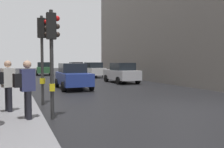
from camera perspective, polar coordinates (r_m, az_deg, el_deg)
ground_plane at (r=10.27m, az=16.32°, el=-7.75°), size 120.00×120.00×0.00m
sidewalk_kerb at (r=13.98m, az=-24.53°, el=-4.71°), size 2.78×40.00×0.16m
building_facade_right at (r=26.82m, az=19.84°, el=11.05°), size 12.00×25.80×11.42m
traffic_light_near_right at (r=10.78m, az=-16.25°, el=6.92°), size 0.45×0.36×3.85m
traffic_light_near_left at (r=8.06m, az=-14.06°, el=6.88°), size 0.43×0.25×3.56m
car_red_sedan at (r=36.83m, az=-8.66°, el=1.45°), size 2.11×4.25×1.76m
car_white_compact at (r=28.29m, az=-4.60°, el=0.99°), size 2.20×4.29×1.76m
car_green_estate at (r=34.21m, az=-15.98°, el=1.24°), size 2.27×4.33×1.76m
car_silver_hatchback at (r=21.03m, az=2.30°, el=0.27°), size 2.05×4.22×1.76m
car_blue_van at (r=16.64m, az=-9.29°, el=-0.51°), size 2.08×4.23×1.76m
pedestrian_with_black_backpack at (r=9.00m, az=-23.77°, el=-1.94°), size 0.66×0.48×1.77m
pedestrian_with_grey_backpack at (r=7.62m, az=-19.79°, el=-2.72°), size 0.64×0.40×1.77m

